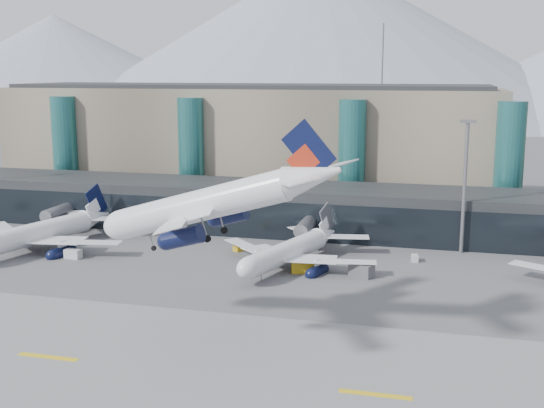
% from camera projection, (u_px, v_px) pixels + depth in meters
% --- Properties ---
extents(ground, '(900.00, 900.00, 0.00)m').
position_uv_depth(ground, '(240.00, 328.00, 93.03)').
color(ground, '#515154').
rests_on(ground, ground).
extents(runway_strip, '(400.00, 40.00, 0.04)m').
position_uv_depth(runway_strip, '(202.00, 375.00, 78.77)').
color(runway_strip, slate).
rests_on(runway_strip, ground).
extents(runway_markings, '(128.00, 1.00, 0.02)m').
position_uv_depth(runway_markings, '(202.00, 374.00, 78.76)').
color(runway_markings, gold).
rests_on(runway_markings, ground).
extents(concourse, '(170.00, 27.00, 10.00)m').
position_uv_depth(concourse, '(317.00, 210.00, 146.96)').
color(concourse, black).
rests_on(concourse, ground).
extents(terminal_main, '(130.00, 30.00, 31.00)m').
position_uv_depth(terminal_main, '(248.00, 143.00, 181.66)').
color(terminal_main, gray).
rests_on(terminal_main, ground).
extents(teal_towers, '(116.40, 19.40, 46.00)m').
position_uv_depth(teal_towers, '(269.00, 157.00, 164.31)').
color(teal_towers, '#236364').
rests_on(teal_towers, ground).
extents(mountain_ridge, '(910.00, 400.00, 110.00)m').
position_uv_depth(mountain_ridge, '(433.00, 52.00, 441.58)').
color(mountain_ridge, gray).
rests_on(mountain_ridge, ground).
extents(lightmast_mid, '(3.00, 1.20, 25.60)m').
position_uv_depth(lightmast_mid, '(465.00, 179.00, 128.61)').
color(lightmast_mid, slate).
rests_on(lightmast_mid, ground).
extents(hero_jet, '(35.48, 35.59, 11.54)m').
position_uv_depth(hero_jet, '(223.00, 194.00, 85.38)').
color(hero_jet, white).
rests_on(hero_jet, ground).
extents(jet_parked_left, '(36.50, 38.03, 12.21)m').
position_uv_depth(jet_parked_left, '(49.00, 224.00, 134.96)').
color(jet_parked_left, white).
rests_on(jet_parked_left, ground).
extents(jet_parked_mid, '(31.67, 33.45, 10.74)m').
position_uv_depth(jet_parked_mid, '(296.00, 243.00, 122.74)').
color(jet_parked_mid, white).
rests_on(jet_parked_mid, ground).
extents(veh_a, '(3.20, 2.01, 1.71)m').
position_uv_depth(veh_a, '(73.00, 254.00, 127.40)').
color(veh_a, '#BDBDBD').
rests_on(veh_a, ground).
extents(veh_b, '(2.30, 2.64, 1.30)m').
position_uv_depth(veh_b, '(239.00, 248.00, 132.72)').
color(veh_b, '#BF9616').
rests_on(veh_b, ground).
extents(veh_c, '(4.61, 3.74, 2.26)m').
position_uv_depth(veh_c, '(362.00, 270.00, 116.07)').
color(veh_c, '#4F4F54').
rests_on(veh_c, ground).
extents(veh_g, '(1.43, 2.19, 1.21)m').
position_uv_depth(veh_g, '(415.00, 258.00, 125.38)').
color(veh_g, '#BDBDBD').
rests_on(veh_g, ground).
extents(veh_h, '(4.31, 3.07, 2.15)m').
position_uv_depth(veh_h, '(303.00, 266.00, 118.48)').
color(veh_h, '#BF9616').
rests_on(veh_h, ground).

